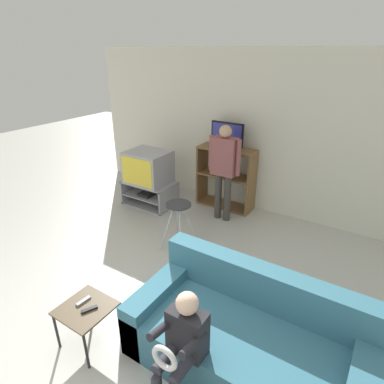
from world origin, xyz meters
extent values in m
plane|color=#B7B7AD|center=(0.00, 0.00, 0.00)|extent=(18.00, 18.00, 0.00)
cube|color=silver|center=(0.00, 3.85, 1.30)|extent=(6.40, 0.06, 2.60)
cube|color=#939399|center=(-1.52, 2.96, 0.01)|extent=(0.89, 0.58, 0.02)
cube|color=#939399|center=(-1.52, 2.96, 0.19)|extent=(0.86, 0.58, 0.02)
cube|color=#939399|center=(-1.52, 2.96, 0.41)|extent=(0.89, 0.58, 0.02)
cube|color=#939399|center=(-1.95, 2.96, 0.21)|extent=(0.03, 0.58, 0.42)
cube|color=#939399|center=(-1.09, 2.96, 0.21)|extent=(0.03, 0.58, 0.42)
cube|color=black|center=(-1.52, 2.88, 0.22)|extent=(0.24, 0.28, 0.05)
cube|color=#9E9EA3|center=(-1.53, 2.96, 0.70)|extent=(0.71, 0.59, 0.55)
cube|color=yellow|center=(-1.53, 2.66, 0.70)|extent=(0.63, 0.01, 0.47)
cube|color=brown|center=(-0.82, 3.60, 0.53)|extent=(0.03, 0.37, 1.06)
cube|color=brown|center=(0.13, 3.60, 0.53)|extent=(0.03, 0.37, 1.06)
cube|color=brown|center=(-0.35, 3.60, 0.02)|extent=(0.92, 0.37, 0.03)
cube|color=brown|center=(-0.35, 3.60, 0.58)|extent=(0.92, 0.37, 0.03)
cube|color=brown|center=(-0.35, 3.60, 1.05)|extent=(0.92, 0.37, 0.03)
cube|color=#9E7A4C|center=(-0.52, 3.54, 0.71)|extent=(0.18, 0.04, 0.22)
cube|color=black|center=(-0.37, 3.61, 1.08)|extent=(0.20, 0.20, 0.04)
cube|color=black|center=(-0.37, 3.61, 1.29)|extent=(0.57, 0.04, 0.39)
cube|color=#333899|center=(-0.37, 3.59, 1.29)|extent=(0.52, 0.01, 0.34)
cylinder|color=#B7B7BC|center=(-0.41, 1.97, 0.33)|extent=(0.16, 0.19, 0.66)
cylinder|color=#B7B7BC|center=(-0.18, 1.97, 0.33)|extent=(0.16, 0.19, 0.66)
cylinder|color=#B7B7BC|center=(-0.41, 2.23, 0.33)|extent=(0.16, 0.19, 0.66)
cylinder|color=#B7B7BC|center=(-0.18, 2.23, 0.33)|extent=(0.16, 0.19, 0.66)
cylinder|color=#333338|center=(-0.29, 2.10, 0.66)|extent=(0.34, 0.34, 0.02)
cube|color=brown|center=(-0.09, 0.32, 0.41)|extent=(0.45, 0.45, 0.02)
cylinder|color=black|center=(-0.29, 0.12, 0.20)|extent=(0.02, 0.02, 0.41)
cylinder|color=black|center=(0.11, 0.12, 0.20)|extent=(0.02, 0.02, 0.41)
cylinder|color=black|center=(-0.29, 0.52, 0.20)|extent=(0.02, 0.02, 0.41)
cylinder|color=black|center=(0.11, 0.52, 0.20)|extent=(0.02, 0.02, 0.41)
cube|color=black|center=(-0.03, 0.32, 0.43)|extent=(0.09, 0.15, 0.02)
cube|color=gray|center=(-0.16, 0.36, 0.43)|extent=(0.05, 0.15, 0.02)
cube|color=teal|center=(1.25, 0.86, 0.21)|extent=(2.00, 0.96, 0.43)
cube|color=teal|center=(1.25, 1.24, 0.62)|extent=(2.00, 0.20, 0.39)
cube|color=teal|center=(0.36, 0.86, 0.27)|extent=(0.22, 0.96, 0.55)
cylinder|color=#3D3833|center=(-0.25, 3.16, 0.39)|extent=(0.11, 0.11, 0.78)
cylinder|color=#3D3833|center=(-0.09, 3.16, 0.39)|extent=(0.11, 0.11, 0.78)
cube|color=#8C4C4C|center=(-0.17, 3.16, 1.07)|extent=(0.38, 0.20, 0.58)
cylinder|color=#8C4C4C|center=(-0.40, 3.16, 1.08)|extent=(0.08, 0.08, 0.55)
cylinder|color=#8C4C4C|center=(0.06, 3.16, 1.08)|extent=(0.08, 0.08, 0.55)
sphere|color=tan|center=(-0.17, 3.16, 1.45)|extent=(0.19, 0.19, 0.19)
cylinder|color=#2D2D38|center=(0.86, 0.29, 0.47)|extent=(0.09, 0.30, 0.09)
cylinder|color=#2D2D38|center=(1.01, 0.29, 0.47)|extent=(0.09, 0.30, 0.09)
cube|color=#232328|center=(0.94, 0.44, 0.62)|extent=(0.30, 0.17, 0.39)
cylinder|color=#232328|center=(0.80, 0.32, 0.70)|extent=(0.06, 0.31, 0.14)
cylinder|color=#232328|center=(1.07, 0.32, 0.70)|extent=(0.06, 0.31, 0.14)
sphere|color=beige|center=(0.94, 0.44, 0.90)|extent=(0.17, 0.17, 0.17)
torus|color=silver|center=(0.94, 0.16, 0.64)|extent=(0.21, 0.04, 0.21)
camera|label=1|loc=(1.92, -1.03, 2.58)|focal=30.00mm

